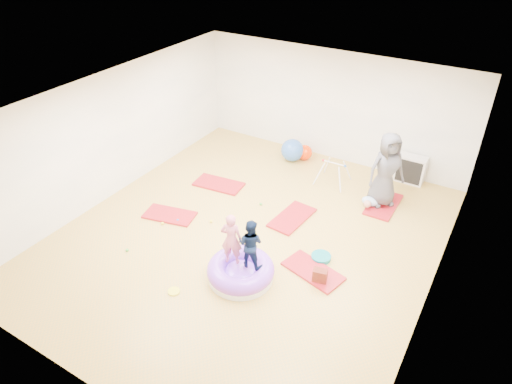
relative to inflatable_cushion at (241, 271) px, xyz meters
The scene contains 19 objects.
room 1.73m from the inflatable_cushion, 115.07° to the left, with size 7.01×8.01×2.81m.
gym_mat_front_left 2.48m from the inflatable_cushion, 160.67° to the left, with size 1.08×0.54×0.05m, color #B51F38.
gym_mat_mid_left 3.22m from the inflatable_cushion, 131.82° to the left, with size 1.15×0.58×0.05m, color #B51F38.
gym_mat_center_back 2.09m from the inflatable_cushion, 90.73° to the left, with size 1.14×0.57×0.05m, color #B51F38.
gym_mat_right 1.33m from the inflatable_cushion, 36.95° to the left, with size 1.11×0.55×0.05m, color #B51F38.
gym_mat_rear_right 3.87m from the inflatable_cushion, 67.24° to the left, with size 1.15×0.58×0.05m, color #B51F38.
inflatable_cushion is the anchor object (origin of this frame).
child_pink 0.73m from the inflatable_cushion, behind, with size 0.37×0.24×1.02m, color #CC627B.
child_navy 0.70m from the inflatable_cushion, 33.72° to the left, with size 0.46×0.36×0.95m, color black.
adult_caregiver 3.92m from the inflatable_cushion, 68.30° to the left, with size 0.82×0.53×1.68m, color #48474E.
infant 3.53m from the inflatable_cushion, 69.49° to the left, with size 0.35×0.36×0.21m.
ball_pit_balls 1.78m from the inflatable_cushion, 150.78° to the left, with size 1.93×2.76×0.06m.
exercise_ball_blue 4.56m from the inflatable_cushion, 105.38° to the left, with size 0.58×0.58×0.58m, color #2D5DB7.
exercise_ball_orange 4.70m from the inflatable_cushion, 101.68° to the left, with size 0.40×0.40×0.40m, color #FF3000.
infant_play_gym 3.88m from the inflatable_cushion, 87.87° to the left, with size 0.74×0.70×0.56m.
cube_shelf 5.16m from the inflatable_cushion, 70.91° to the left, with size 0.68×0.33×0.68m.
balance_disc 1.59m from the inflatable_cushion, 49.32° to the left, with size 0.37×0.37×0.08m, color #0D7B85.
backpack 1.40m from the inflatable_cushion, 25.54° to the left, with size 0.25×0.15×0.29m, color #C03C24.
yellow_toy 1.22m from the inflatable_cushion, 131.76° to the right, with size 0.21×0.21×0.03m, color #FFF22F.
Camera 1 is at (3.85, -6.17, 5.74)m, focal length 32.00 mm.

